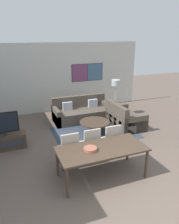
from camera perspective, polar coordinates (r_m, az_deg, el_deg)
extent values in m
plane|color=brown|center=(4.63, 12.34, -22.64)|extent=(24.00, 24.00, 0.00)
cube|color=silver|center=(9.18, -8.33, 8.84)|extent=(7.25, 0.06, 2.80)
cube|color=#2D2D33|center=(9.50, -0.55, 10.32)|extent=(1.41, 0.01, 0.74)
cube|color=#753D66|center=(9.38, -2.52, 10.18)|extent=(0.67, 0.02, 0.70)
cube|color=#426684|center=(9.62, 1.41, 10.43)|extent=(0.67, 0.02, 0.70)
cube|color=#333D4C|center=(7.28, 1.35, -5.41)|extent=(2.65, 1.89, 0.01)
cube|color=#423326|center=(6.68, -21.98, -7.34)|extent=(1.33, 0.42, 0.42)
cube|color=#2D2D33|center=(6.49, -21.95, -8.15)|extent=(1.23, 0.01, 0.23)
cube|color=#2D2D33|center=(6.59, -22.24, -5.49)|extent=(0.36, 0.20, 0.05)
cube|color=#2D2D33|center=(6.56, -22.31, -4.98)|extent=(0.06, 0.03, 0.08)
cube|color=#51473D|center=(8.24, -1.91, -0.81)|extent=(2.13, 0.92, 0.42)
cube|color=#51473D|center=(8.50, -2.79, 1.45)|extent=(2.13, 0.16, 0.88)
cube|color=#51473D|center=(7.95, -8.68, -1.12)|extent=(0.14, 0.92, 0.60)
cube|color=#51473D|center=(8.57, 4.35, 0.61)|extent=(0.14, 0.92, 0.60)
cube|color=#B2B7C1|center=(8.15, -5.78, 1.55)|extent=(0.36, 0.12, 0.30)
cube|color=#B2B7C1|center=(8.47, 0.85, 2.35)|extent=(0.36, 0.12, 0.30)
cube|color=#51473D|center=(7.81, 9.32, -2.24)|extent=(0.92, 1.41, 0.42)
cube|color=#51473D|center=(7.55, 6.95, -1.05)|extent=(0.16, 1.41, 0.88)
cube|color=#51473D|center=(7.28, 11.90, -3.29)|extent=(0.92, 0.14, 0.60)
cube|color=#51473D|center=(8.29, 7.13, -0.16)|extent=(0.92, 0.14, 0.60)
cube|color=#B2B7C1|center=(7.34, 9.38, -0.68)|extent=(0.12, 0.36, 0.30)
cylinder|color=#423326|center=(7.27, 1.35, -5.33)|extent=(0.45, 0.45, 0.03)
cylinder|color=#423326|center=(7.21, 1.36, -4.13)|extent=(0.18, 0.18, 0.36)
cylinder|color=#423326|center=(7.13, 1.38, -2.64)|extent=(0.99, 0.99, 0.04)
cube|color=#423326|center=(4.87, 3.28, -9.57)|extent=(1.96, 0.91, 0.04)
cylinder|color=#423326|center=(4.49, -5.86, -18.00)|extent=(0.06, 0.06, 0.69)
cylinder|color=#423326|center=(5.19, 14.63, -12.93)|extent=(0.06, 0.06, 0.69)
cylinder|color=#423326|center=(5.12, -8.38, -12.89)|extent=(0.06, 0.06, 0.69)
cylinder|color=#423326|center=(5.74, 10.01, -9.17)|extent=(0.06, 0.06, 0.69)
cube|color=#B2A899|center=(5.42, -5.64, -9.71)|extent=(0.46, 0.46, 0.06)
cube|color=#B2A899|center=(5.12, -5.08, -8.16)|extent=(0.42, 0.05, 0.47)
cylinder|color=#423326|center=(5.33, -7.05, -13.22)|extent=(0.04, 0.04, 0.40)
cylinder|color=#423326|center=(5.43, -2.87, -12.45)|extent=(0.04, 0.04, 0.40)
cylinder|color=#423326|center=(5.67, -8.12, -11.14)|extent=(0.04, 0.04, 0.40)
cylinder|color=#423326|center=(5.75, -4.19, -10.47)|extent=(0.04, 0.04, 0.40)
cube|color=#B2A899|center=(5.61, -0.06, -8.53)|extent=(0.46, 0.46, 0.06)
cube|color=#B2A899|center=(5.32, 0.76, -6.96)|extent=(0.42, 0.05, 0.47)
cylinder|color=#423326|center=(5.50, -1.25, -11.92)|extent=(0.04, 0.04, 0.40)
cylinder|color=#423326|center=(5.64, 2.63, -11.13)|extent=(0.04, 0.04, 0.40)
cylinder|color=#423326|center=(5.83, -2.65, -10.00)|extent=(0.04, 0.04, 0.40)
cylinder|color=#423326|center=(5.95, 1.03, -9.31)|extent=(0.04, 0.04, 0.40)
cube|color=#B2A899|center=(5.83, 5.20, -7.48)|extent=(0.46, 0.46, 0.06)
cube|color=#B2A899|center=(5.55, 6.23, -5.91)|extent=(0.42, 0.05, 0.47)
cylinder|color=#423326|center=(5.71, 4.21, -10.74)|extent=(0.04, 0.04, 0.40)
cylinder|color=#423326|center=(5.87, 7.79, -9.95)|extent=(0.04, 0.04, 0.40)
cylinder|color=#423326|center=(6.02, 2.54, -8.98)|extent=(0.04, 0.04, 0.40)
cylinder|color=#423326|center=(6.18, 5.97, -8.28)|extent=(0.04, 0.04, 0.40)
cylinder|color=#995642|center=(4.74, 0.20, -9.66)|extent=(0.29, 0.29, 0.07)
torus|color=#995642|center=(4.73, 0.20, -9.39)|extent=(0.29, 0.29, 0.02)
cylinder|color=#2D2D33|center=(8.89, 6.54, -0.73)|extent=(0.28, 0.28, 0.02)
cylinder|color=#B7B7BC|center=(8.70, 6.69, 3.05)|extent=(0.03, 0.03, 1.20)
cylinder|color=#B2B7C1|center=(8.53, 6.88, 7.62)|extent=(0.33, 0.33, 0.22)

